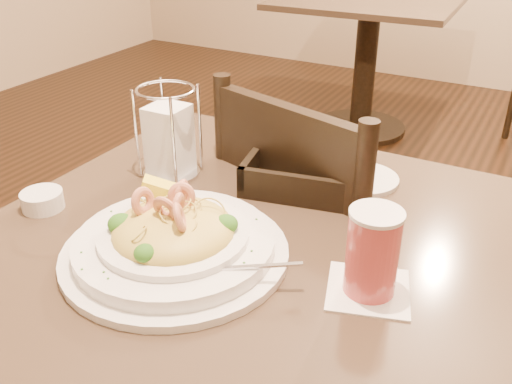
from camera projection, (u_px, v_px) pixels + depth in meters
The scene contains 9 objects.
main_table at pixel (251, 345), 1.06m from camera, with size 0.90×0.90×0.75m.
background_table at pixel (367, 42), 3.10m from camera, with size 0.94×0.94×0.75m.
dining_chair_near at pixel (320, 260), 1.33m from camera, with size 0.52×0.52×0.93m.
pasta_bowl at pixel (174, 239), 0.89m from camera, with size 0.39×0.36×0.12m.
drink_glass at pixel (372, 253), 0.80m from camera, with size 0.15×0.15×0.13m.
bread_basket at pixel (305, 175), 1.11m from camera, with size 0.25×0.22×0.06m.
napkin_caddy at pixel (169, 138), 1.13m from camera, with size 0.12×0.12×0.18m.
side_plate at pixel (362, 179), 1.14m from camera, with size 0.15×0.15×0.01m, color white.
butter_ramekin at pixel (42, 200), 1.03m from camera, with size 0.08×0.08×0.03m, color white.
Camera 1 is at (0.39, -0.70, 1.27)m, focal length 40.00 mm.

